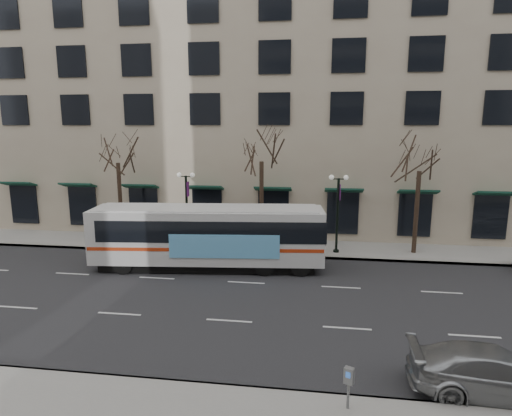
% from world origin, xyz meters
% --- Properties ---
extents(ground, '(160.00, 160.00, 0.00)m').
position_xyz_m(ground, '(0.00, 0.00, 0.00)').
color(ground, black).
rests_on(ground, ground).
extents(sidewalk_far, '(80.00, 4.00, 0.15)m').
position_xyz_m(sidewalk_far, '(5.00, 9.00, 0.07)').
color(sidewalk_far, gray).
rests_on(sidewalk_far, ground).
extents(building_hotel, '(40.00, 20.00, 24.00)m').
position_xyz_m(building_hotel, '(-2.00, 21.00, 12.00)').
color(building_hotel, tan).
rests_on(building_hotel, ground).
extents(tree_far_left, '(3.60, 3.60, 8.34)m').
position_xyz_m(tree_far_left, '(-10.00, 8.80, 6.70)').
color(tree_far_left, black).
rests_on(tree_far_left, ground).
extents(tree_far_mid, '(3.60, 3.60, 8.55)m').
position_xyz_m(tree_far_mid, '(0.00, 8.80, 6.91)').
color(tree_far_mid, black).
rests_on(tree_far_mid, ground).
extents(tree_far_right, '(3.60, 3.60, 8.06)m').
position_xyz_m(tree_far_right, '(10.00, 8.80, 6.42)').
color(tree_far_right, black).
rests_on(tree_far_right, ground).
extents(lamp_post_left, '(1.22, 0.45, 5.21)m').
position_xyz_m(lamp_post_left, '(-4.99, 8.20, 2.94)').
color(lamp_post_left, black).
rests_on(lamp_post_left, ground).
extents(lamp_post_right, '(1.22, 0.45, 5.21)m').
position_xyz_m(lamp_post_right, '(5.01, 8.20, 2.94)').
color(lamp_post_right, black).
rests_on(lamp_post_right, ground).
extents(city_bus, '(13.64, 4.27, 3.64)m').
position_xyz_m(city_bus, '(-2.51, 4.46, 1.99)').
color(city_bus, silver).
rests_on(city_bus, ground).
extents(silver_car, '(5.23, 2.30, 1.50)m').
position_xyz_m(silver_car, '(9.19, -6.20, 0.75)').
color(silver_car, '#9DA1A5').
rests_on(silver_car, ground).
extents(pay_station, '(0.33, 0.28, 1.29)m').
position_xyz_m(pay_station, '(4.64, -7.71, 1.08)').
color(pay_station, gray).
rests_on(pay_station, sidewalk_near).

